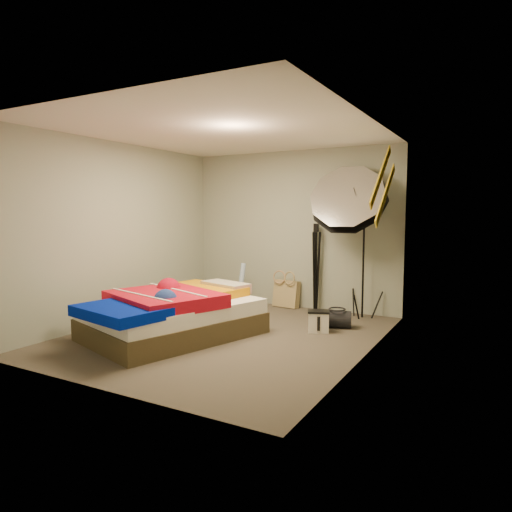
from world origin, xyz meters
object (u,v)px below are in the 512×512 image
Objects in this scene: duffel_bag at (337,319)px; tote_bag at (286,294)px; camera_case at (318,322)px; photo_umbrella at (349,202)px; camera_tripod at (316,261)px; bed at (173,313)px; wrapping_roll at (241,285)px.

tote_bag is at bearing 125.75° from duffel_bag.
camera_case is 0.11× the size of photo_umbrella.
camera_case is 0.19× the size of camera_tripod.
tote_bag is 0.76m from camera_tripod.
camera_tripod is (-0.58, 0.24, -0.89)m from photo_umbrella.
duffel_bag is at bearing -52.74° from camera_tripod.
bed is 2.49m from camera_tripod.
camera_tripod is at bearing 157.85° from photo_umbrella.
tote_bag is 1.16× the size of duffel_bag.
bed is at bearing -94.24° from tote_bag.
wrapping_roll is at bearing 146.33° from duffel_bag.
camera_case is (1.67, -0.85, -0.23)m from wrapping_roll.
bed is 1.04× the size of photo_umbrella.
camera_case is 1.80m from photo_umbrella.
duffel_bag is at bearing -84.97° from photo_umbrella.
camera_tripod is at bearing 110.03° from duffel_bag.
tote_bag is 0.75m from wrapping_roll.
camera_tripod reaches higher than tote_bag.
wrapping_roll is 1.90m from duffel_bag.
camera_tripod is (0.51, -0.03, 0.56)m from tote_bag.
photo_umbrella is (1.58, 1.99, 1.38)m from bed.
camera_tripod is (-0.64, 0.84, 0.66)m from duffel_bag.
wrapping_roll is 1.94m from bed.
duffel_bag is (0.14, 0.32, -0.01)m from camera_case.
bed is (-0.48, -2.26, 0.08)m from tote_bag.
tote_bag is at bearing 166.32° from photo_umbrella.
duffel_bag is 0.16× the size of photo_umbrella.
wrapping_roll reaches higher than tote_bag.
bed is (0.17, -1.93, -0.06)m from wrapping_roll.
wrapping_roll is 1.89m from camera_case.
photo_umbrella is (-0.05, 0.60, 1.55)m from duffel_bag.
duffel_bag is 0.16× the size of bed.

